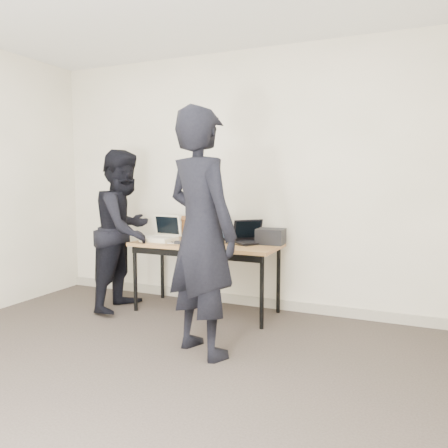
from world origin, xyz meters
The scene contains 13 objects.
room centered at (0.00, 0.00, 1.35)m, with size 4.60×4.60×2.80m.
desk centered at (-0.21, 1.84, 0.66)m, with size 1.50×0.65×0.72m.
laptop_beige centered at (-0.71, 1.82, 0.77)m, with size 0.35×0.34×0.26m.
laptop_center centered at (-0.21, 1.86, 0.78)m, with size 0.42×0.41×0.27m.
laptop_right centered at (0.22, 2.03, 0.77)m, with size 0.44×0.44×0.23m.
leather_satchel centered at (-0.39, 2.07, 0.85)m, with size 0.36×0.19×0.25m.
tissue centered at (-0.36, 2.08, 1.00)m, with size 0.13×0.10×0.08m, color white.
equipment_box centered at (0.42, 2.04, 0.80)m, with size 0.27×0.23×0.15m, color black.
power_brick centered at (-0.43, 1.68, 0.73)m, with size 0.08×0.05×0.03m, color black.
cables centered at (-0.16, 1.85, 0.72)m, with size 1.15×0.46×0.01m.
person_typist centered at (0.22, 0.89, 0.96)m, with size 0.70×0.46×1.92m, color black.
person_observer centered at (-1.05, 1.64, 0.83)m, with size 0.81×0.63×1.67m, color black.
baseboard centered at (0.00, 2.23, 0.05)m, with size 4.50×0.03×0.10m, color #A69D89.
Camera 1 is at (1.71, -2.11, 1.38)m, focal length 35.00 mm.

